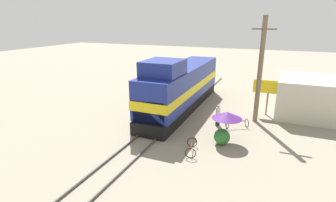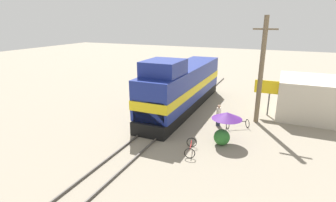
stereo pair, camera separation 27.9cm
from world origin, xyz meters
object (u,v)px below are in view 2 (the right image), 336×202
object	(u,v)px
utility_pole	(261,71)
bicycle_spare	(191,148)
locomotive	(182,87)
vendor_umbrella	(227,116)
billboard_sign	(270,89)
person_bystander	(219,114)
bicycle	(238,124)

from	to	relation	value
utility_pole	bicycle_spare	distance (m)	8.72
locomotive	utility_pole	world-z (taller)	utility_pole
vendor_umbrella	billboard_sign	world-z (taller)	billboard_sign
vendor_umbrella	billboard_sign	xyz separation A→B (m)	(2.24, 6.74, 0.43)
person_bystander	utility_pole	bearing A→B (deg)	38.68
locomotive	bicycle_spare	xyz separation A→B (m)	(3.48, -7.49, -1.80)
vendor_umbrella	bicycle	bearing A→B (deg)	82.68
bicycle	bicycle_spare	distance (m)	5.50
locomotive	billboard_sign	bearing A→B (deg)	12.56
person_bystander	bicycle_spare	bearing A→B (deg)	-96.17
locomotive	billboard_sign	xyz separation A→B (m)	(7.40, 1.65, 0.20)
person_bystander	billboard_sign	bearing A→B (deg)	50.76
locomotive	utility_pole	xyz separation A→B (m)	(6.66, -0.37, 2.09)
bicycle	vendor_umbrella	bearing A→B (deg)	-38.89
billboard_sign	bicycle_spare	bearing A→B (deg)	-113.19
utility_pole	bicycle	world-z (taller)	utility_pole
locomotive	person_bystander	xyz separation A→B (m)	(4.03, -2.48, -1.21)
locomotive	bicycle_spare	size ratio (longest dim) A/B	8.86
billboard_sign	bicycle_spare	distance (m)	10.14
billboard_sign	vendor_umbrella	bearing A→B (deg)	-108.41
billboard_sign	person_bystander	distance (m)	5.52
person_bystander	bicycle_spare	xyz separation A→B (m)	(-0.54, -5.01, -0.59)
utility_pole	billboard_sign	xyz separation A→B (m)	(0.74, 2.02, -1.90)
vendor_umbrella	locomotive	bearing A→B (deg)	135.37
locomotive	bicycle_spare	bearing A→B (deg)	-65.07
vendor_umbrella	person_bystander	size ratio (longest dim) A/B	1.24
utility_pole	vendor_umbrella	xyz separation A→B (m)	(-1.51, -4.72, -2.33)
utility_pole	bicycle	bearing A→B (deg)	-119.97
vendor_umbrella	bicycle	size ratio (longest dim) A/B	1.22
utility_pole	locomotive	bearing A→B (deg)	176.80
locomotive	billboard_sign	world-z (taller)	locomotive
billboard_sign	bicycle_spare	size ratio (longest dim) A/B	1.86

